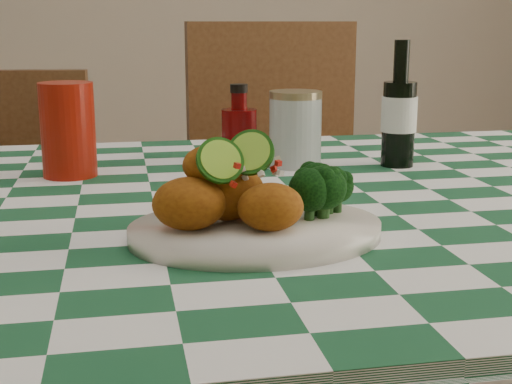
{
  "coord_description": "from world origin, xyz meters",
  "views": [
    {
      "loc": [
        -0.14,
        -0.97,
        1.03
      ],
      "look_at": [
        0.01,
        -0.19,
        0.84
      ],
      "focal_mm": 50.0,
      "sensor_mm": 36.0,
      "label": 1
    }
  ],
  "objects": [
    {
      "name": "plate",
      "position": [
        0.01,
        -0.19,
        0.8
      ],
      "size": [
        0.3,
        0.24,
        0.02
      ],
      "primitive_type": null,
      "rotation": [
        0.0,
        0.0,
        0.04
      ],
      "color": "silver",
      "rests_on": "dining_table"
    },
    {
      "name": "fried_chicken_pile",
      "position": [
        -0.01,
        -0.19,
        0.85
      ],
      "size": [
        0.16,
        0.11,
        0.1
      ],
      "primitive_type": null,
      "color": "#8B4C0D",
      "rests_on": "plate"
    },
    {
      "name": "broccoli_side",
      "position": [
        0.09,
        -0.18,
        0.83
      ],
      "size": [
        0.08,
        0.08,
        0.06
      ],
      "primitive_type": null,
      "color": "black",
      "rests_on": "plate"
    },
    {
      "name": "red_tumbler",
      "position": [
        -0.23,
        0.2,
        0.86
      ],
      "size": [
        0.09,
        0.09,
        0.15
      ],
      "primitive_type": "cylinder",
      "rotation": [
        0.0,
        0.0,
        -0.02
      ],
      "color": "#941508",
      "rests_on": "dining_table"
    },
    {
      "name": "ketchup_bottle",
      "position": [
        0.07,
        0.29,
        0.85
      ],
      "size": [
        0.07,
        0.07,
        0.14
      ],
      "primitive_type": null,
      "rotation": [
        0.0,
        0.0,
        0.15
      ],
      "color": "#5B0404",
      "rests_on": "dining_table"
    },
    {
      "name": "mason_jar",
      "position": [
        0.15,
        0.21,
        0.85
      ],
      "size": [
        0.09,
        0.09,
        0.13
      ],
      "primitive_type": null,
      "rotation": [
        0.0,
        0.0,
        0.0
      ],
      "color": "#B2BCBA",
      "rests_on": "dining_table"
    },
    {
      "name": "beer_bottle",
      "position": [
        0.33,
        0.18,
        0.89
      ],
      "size": [
        0.08,
        0.08,
        0.21
      ],
      "primitive_type": null,
      "rotation": [
        0.0,
        0.0,
        0.36
      ],
      "color": "black",
      "rests_on": "dining_table"
    },
    {
      "name": "wooden_chair_right",
      "position": [
        0.29,
        0.74,
        0.52
      ],
      "size": [
        0.5,
        0.53,
        1.03
      ],
      "primitive_type": null,
      "rotation": [
        0.0,
        0.0,
        0.07
      ],
      "color": "#472814",
      "rests_on": "ground"
    }
  ]
}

